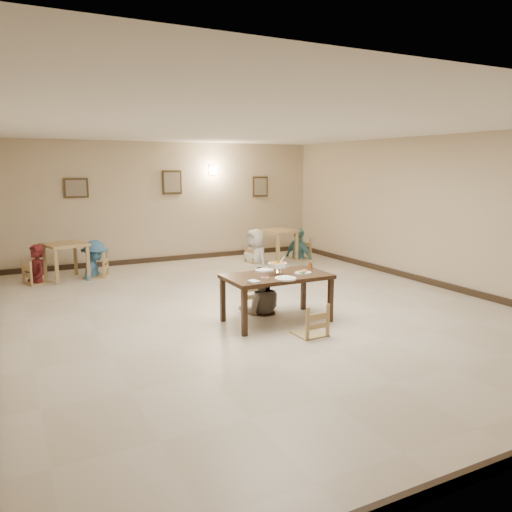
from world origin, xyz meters
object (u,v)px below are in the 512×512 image
chair_near (310,305)px  bg_diner_a (35,244)px  drink_glass (310,265)px  bg_chair_rr (299,240)px  bg_chair_ll (36,261)px  main_table (277,280)px  curry_warmer (277,265)px  bg_chair_rl (255,245)px  bg_table_right (278,235)px  bg_chair_lr (95,254)px  main_diner (261,267)px  bg_diner_d (299,228)px  chair_far (257,283)px  bg_diner_c (255,229)px  bg_table_left (66,250)px  bg_diner_b (94,240)px

chair_near → bg_diner_a: 6.23m
drink_glass → bg_chair_rr: (2.48, 4.35, -0.30)m
bg_chair_ll → bg_chair_rr: 6.32m
main_table → curry_warmer: curry_warmer is taller
bg_chair_rl → bg_chair_ll: bearing=83.6°
curry_warmer → bg_chair_rr: bg_chair_rr is taller
bg_table_right → bg_diner_a: size_ratio=0.61×
main_table → bg_chair_lr: 5.02m
main_diner → bg_diner_d: bearing=-109.5°
bg_chair_lr → bg_chair_rr: bg_chair_rr is taller
chair_far → main_diner: (0.02, -0.09, 0.29)m
bg_chair_rr → bg_diner_c: 1.28m
bg_chair_lr → bg_diner_c: size_ratio=0.60×
bg_diner_a → bg_diner_d: bearing=73.5°
bg_table_right → bg_diner_d: 0.63m
main_diner → bg_chair_ll: size_ratio=1.61×
main_diner → bg_diner_d: size_ratio=0.94×
bg_table_left → bg_chair_rr: 5.73m
bg_diner_b → main_table: bearing=-131.9°
bg_table_right → bg_chair_rl: (-0.61, 0.06, -0.22)m
curry_warmer → bg_diner_c: bg_diner_c is taller
bg_diner_c → bg_diner_d: (1.23, -0.10, -0.04)m
main_table → bg_chair_lr: bearing=112.9°
curry_warmer → bg_diner_b: bg_diner_b is taller
bg_table_right → bg_diner_c: bg_diner_c is taller
main_diner → bg_diner_a: size_ratio=0.94×
bg_diner_d → chair_far: bearing=129.0°
chair_near → bg_diner_b: bg_diner_b is taller
bg_table_left → bg_diner_c: size_ratio=0.57×
curry_warmer → bg_chair_rr: 5.49m
main_diner → bg_chair_rr: size_ratio=1.49×
chair_near → bg_table_left: bearing=-65.5°
bg_diner_d → bg_diner_a: bearing=78.2°
bg_table_left → bg_chair_lr: bearing=0.5°
main_diner → curry_warmer: size_ratio=4.76×
curry_warmer → bg_chair_rr: size_ratio=0.31×
chair_far → bg_chair_lr: bg_chair_lr is taller
bg_table_left → bg_diner_a: (-0.59, -0.08, 0.17)m
bg_table_right → bg_chair_rr: bg_chair_rr is taller
main_diner → bg_diner_c: size_ratio=0.90×
bg_chair_rl → chair_far: bearing=146.8°
curry_warmer → chair_far: bearing=90.9°
chair_near → bg_chair_rl: size_ratio=1.01×
chair_far → chair_near: chair_far is taller
bg_diner_b → bg_chair_rl: bearing=-65.6°
chair_far → bg_diner_a: (-3.15, 3.88, 0.35)m
bg_table_right → bg_chair_rl: 0.66m
bg_diner_c → drink_glass: bearing=-25.9°
main_table → bg_chair_rl: bg_chair_rl is taller
bg_table_left → bg_chair_lr: 0.61m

